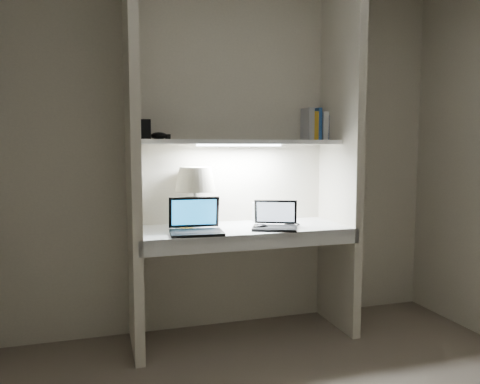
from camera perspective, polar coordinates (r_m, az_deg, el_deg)
name	(u,v)px	position (r m, az deg, el deg)	size (l,w,h in m)	color
back_wall	(232,156)	(3.42, -0.94, 4.41)	(3.20, 0.01, 2.50)	beige
alcove_panel_left	(133,157)	(3.02, -12.94, 4.12)	(0.06, 0.55, 2.50)	beige
alcove_panel_right	(340,156)	(3.44, 12.15, 4.30)	(0.06, 0.55, 2.50)	beige
desk	(244,230)	(3.20, 0.44, -4.66)	(1.40, 0.55, 0.04)	white
desk_apron	(256,242)	(2.97, 1.95, -6.08)	(1.46, 0.03, 0.10)	silver
shelf	(240,142)	(3.24, -0.06, 6.12)	(1.40, 0.36, 0.03)	silver
strip_light	(240,145)	(3.24, -0.06, 5.73)	(0.60, 0.04, 0.01)	white
table_lamp	(195,186)	(3.22, -5.47, 0.69)	(0.28, 0.28, 0.41)	white
laptop_main	(196,225)	(3.00, -5.43, -3.99)	(0.35, 0.31, 0.22)	black
laptop_netbook	(275,222)	(3.15, 4.30, -3.69)	(0.37, 0.35, 0.19)	black
speaker	(259,212)	(3.46, 2.34, -2.43)	(0.10, 0.07, 0.14)	silver
mouse	(261,227)	(3.11, 2.57, -4.25)	(0.11, 0.07, 0.04)	black
cable_coil	(292,224)	(3.30, 6.37, -3.93)	(0.11, 0.11, 0.01)	black
sticky_note	(186,228)	(3.19, -6.55, -4.34)	(0.07, 0.07, 0.00)	gold
book_row	(318,125)	(3.59, 9.47, 8.03)	(0.23, 0.16, 0.24)	#BABABA
shelf_box	(145,129)	(3.14, -11.51, 7.49)	(0.08, 0.05, 0.13)	black
shelf_gadget	(159,136)	(3.21, -9.87, 6.77)	(0.11, 0.08, 0.05)	black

